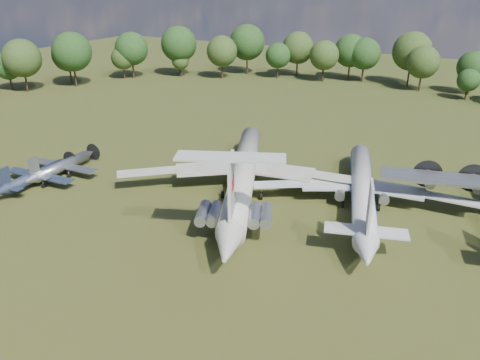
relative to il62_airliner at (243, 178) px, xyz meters
The scene contains 6 objects.
ground 4.88m from the il62_airliner, 162.93° to the right, with size 300.00×300.00×0.00m, color #233913.
il62_airliner is the anchor object (origin of this frame).
tu104_jet 17.20m from the il62_airliner, 14.31° to the left, with size 30.85×41.13×4.11m, color silver, non-canonical shape.
small_prop_west 32.23m from the il62_airliner, 156.17° to the right, with size 12.45×16.98×2.49m, color black, non-canonical shape.
small_prop_northwest 30.28m from the il62_airliner, 164.23° to the right, with size 12.38×16.88×2.48m, color #A3A7AB, non-canonical shape.
person_on_il62 13.97m from the il62_airliner, 66.15° to the right, with size 0.64×0.42×1.74m, color olive.
Camera 1 is at (34.40, -54.80, 30.06)m, focal length 35.00 mm.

